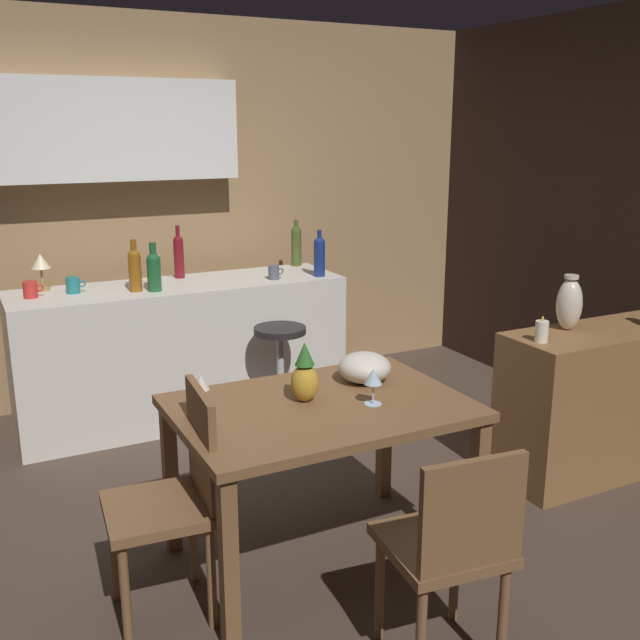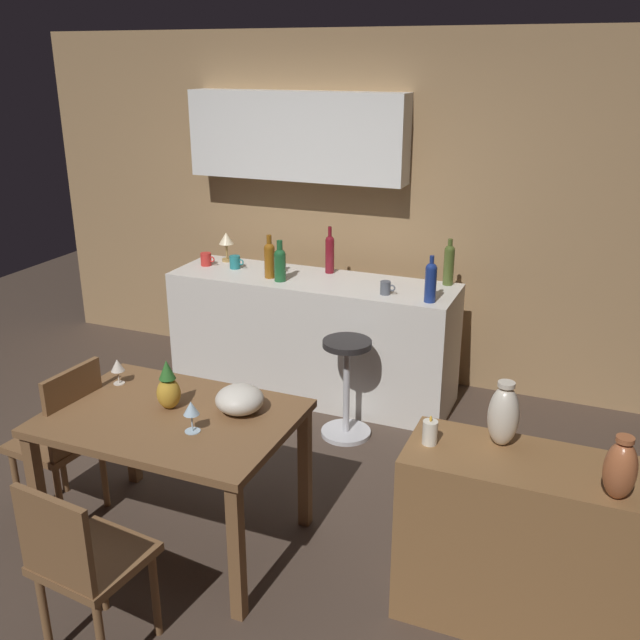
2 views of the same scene
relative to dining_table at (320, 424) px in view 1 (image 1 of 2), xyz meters
The scene contains 24 objects.
ground_plane 0.77m from the dining_table, 97.31° to the left, with size 9.00×9.00×0.00m, color #47382D.
wall_kitchen_back 2.60m from the dining_table, 92.62° to the left, with size 5.20×0.33×2.60m.
wall_side_right 2.68m from the dining_table, 15.76° to the left, with size 0.10×4.40×2.60m, color #33231E.
dining_table is the anchor object (origin of this frame).
kitchen_counter 1.91m from the dining_table, 91.33° to the left, with size 2.10×0.60×0.90m, color silver.
sideboard_cabinet 1.76m from the dining_table, ahead, with size 1.10×0.44×0.82m, color olive.
chair_near_window 0.67m from the dining_table, behind, with size 0.43×0.43×0.91m.
chair_by_doorway 0.83m from the dining_table, 83.44° to the right, with size 0.44×0.44×0.86m.
bar_stool 1.47m from the dining_table, 72.96° to the left, with size 0.34×0.34×0.68m.
wine_glass_left 0.53m from the dining_table, 156.93° to the left, with size 0.07×0.07×0.14m.
wine_glass_right 0.30m from the dining_table, 28.93° to the right, with size 0.08×0.08×0.16m.
pineapple_centerpiece 0.22m from the dining_table, 126.78° to the left, with size 0.12×0.12×0.26m.
fruit_bowl 0.38m from the dining_table, 26.93° to the left, with size 0.24×0.24×0.14m, color beige.
wine_bottle_olive 2.35m from the dining_table, 67.34° to the left, with size 0.07×0.07×0.33m.
wine_bottle_amber 1.89m from the dining_table, 100.57° to the left, with size 0.08×0.08×0.31m.
wine_bottle_green 1.83m from the dining_table, 97.54° to the left, with size 0.08×0.08×0.30m.
wine_bottle_ruby 2.13m from the dining_table, 89.55° to the left, with size 0.07×0.07×0.35m.
wine_bottle_cobalt 1.97m from the dining_table, 63.27° to the left, with size 0.08×0.08×0.31m.
cup_teal 2.07m from the dining_table, 109.59° to the left, with size 0.12×0.08×0.10m.
cup_slate 1.87m from the dining_table, 72.56° to the left, with size 0.11×0.07×0.09m.
cup_red 2.15m from the dining_table, 115.90° to the left, with size 0.12×0.08×0.10m.
counter_lamp 2.28m from the dining_table, 112.04° to the left, with size 0.12×0.12×0.23m.
pillar_candle_tall 1.31m from the dining_table, ahead, with size 0.07×0.07×0.13m.
vase_ceramic_ivory 1.62m from the dining_table, ahead, with size 0.13×0.13×0.30m.
Camera 1 is at (-1.27, -3.01, 1.88)m, focal length 41.36 mm.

